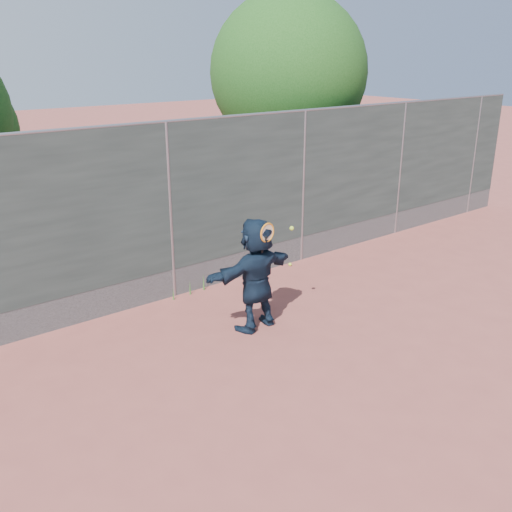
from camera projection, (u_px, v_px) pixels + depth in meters
ground at (312, 381)px, 7.42m from camera, size 80.00×80.00×0.00m
player at (256, 274)px, 8.58m from camera, size 1.67×0.66×1.76m
ball_ground at (290, 264)px, 11.38m from camera, size 0.07×0.07×0.07m
fence at (170, 208)px, 9.47m from camera, size 20.00×0.06×3.03m
swing_action at (270, 233)px, 8.27m from camera, size 0.72×0.15×0.51m
tree_right at (293, 77)px, 13.22m from camera, size 3.78×3.60×5.39m
weed_clump at (192, 287)px, 10.05m from camera, size 0.68×0.07×0.30m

